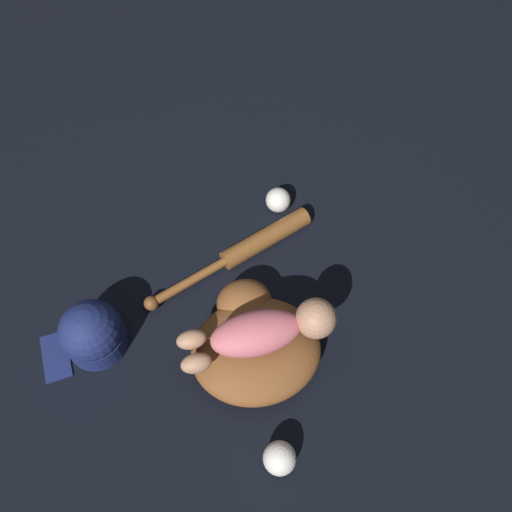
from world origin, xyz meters
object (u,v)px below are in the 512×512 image
Objects in this scene: baseball_bat at (250,247)px; baseball_spare at (280,458)px; baby_figure at (267,331)px; baseball_glove at (254,341)px; baseball_cap at (92,333)px; baseball at (278,200)px.

baseball_bat is 6.28× the size of baseball_spare.
baseball_spare is (0.01, -0.24, -0.11)m from baby_figure.
baseball_glove is 0.26m from baseball_spare.
baseball_spare is at bearing -87.11° from baby_figure.
baseball_glove is 0.78× the size of baseball_bat.
baseball_glove is at bearing -5.81° from baseball_cap.
baseball_glove is 0.45m from baseball.
baby_figure is 5.01× the size of baseball_spare.
baby_figure is 0.27m from baseball_spare.
baseball_spare is (0.04, -0.55, 0.01)m from baseball_bat.
baseball_bat is at bearing 93.93° from baseball_spare.
baseball_cap is at bearing 172.37° from baby_figure.
baseball is 0.62m from baseball_cap.
baby_figure reaches higher than baseball_glove.
baseball_cap reaches higher than baseball_spare.
baseball_spare is at bearing -86.07° from baseball_bat.
baseball_cap is at bearing -140.04° from baseball.
baseball_bat is 0.55m from baseball_spare.
baseball_spare is 0.32× the size of baseball_cap.
baseball_glove is at bearing -101.93° from baseball.
baseball and baseball_spare have the same top height.
baseball_bat is 0.46m from baseball_cap.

